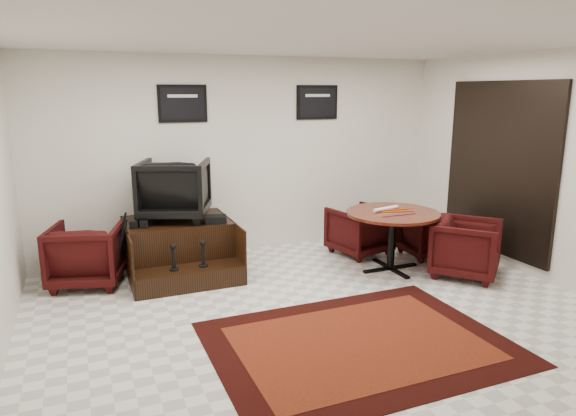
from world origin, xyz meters
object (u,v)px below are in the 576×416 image
object	(u,v)px
meeting_table	(393,219)
table_chair_corner	(466,245)
table_chair_back	(360,228)
shine_podium	(179,249)
shine_chair	(174,186)
armchair_side	(87,251)
table_chair_window	(428,233)

from	to	relation	value
meeting_table	table_chair_corner	distance (m)	0.98
table_chair_back	shine_podium	bearing A→B (deg)	-17.55
shine_chair	armchair_side	distance (m)	1.33
shine_chair	shine_podium	bearing A→B (deg)	111.30
shine_chair	table_chair_back	world-z (taller)	shine_chair
armchair_side	meeting_table	xyz separation A→B (m)	(3.72, -0.96, 0.28)
table_chair_corner	shine_chair	bearing A→B (deg)	112.33
meeting_table	table_chair_window	xyz separation A→B (m)	(0.81, 0.30, -0.35)
table_chair_back	table_chair_window	bearing A→B (deg)	138.22
armchair_side	meeting_table	distance (m)	3.85
shine_chair	table_chair_window	bearing A→B (deg)	-172.00
shine_podium	table_chair_corner	size ratio (longest dim) A/B	1.69
table_chair_window	table_chair_corner	size ratio (longest dim) A/B	0.84
table_chair_back	meeting_table	bearing A→B (deg)	79.76
table_chair_window	shine_chair	bearing A→B (deg)	79.15
table_chair_back	table_chair_corner	size ratio (longest dim) A/B	0.95
shine_chair	table_chair_back	distance (m)	2.69
shine_chair	table_chair_corner	size ratio (longest dim) A/B	1.07
armchair_side	table_chair_corner	world-z (taller)	armchair_side
armchair_side	table_chair_window	bearing A→B (deg)	-172.45
shine_chair	table_chair_back	bearing A→B (deg)	-166.29
meeting_table	table_chair_window	size ratio (longest dim) A/B	1.76
table_chair_window	table_chair_corner	distance (m)	0.86
shine_podium	shine_chair	distance (m)	0.81
table_chair_corner	table_chair_window	bearing A→B (deg)	44.57
armchair_side	shine_chair	bearing A→B (deg)	-156.80
shine_chair	meeting_table	size ratio (longest dim) A/B	0.72
armchair_side	table_chair_back	world-z (taller)	armchair_side
meeting_table	table_chair_corner	world-z (taller)	table_chair_corner
meeting_table	table_chair_back	size ratio (longest dim) A/B	1.57
armchair_side	meeting_table	world-z (taller)	armchair_side
shine_podium	table_chair_window	world-z (taller)	shine_podium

